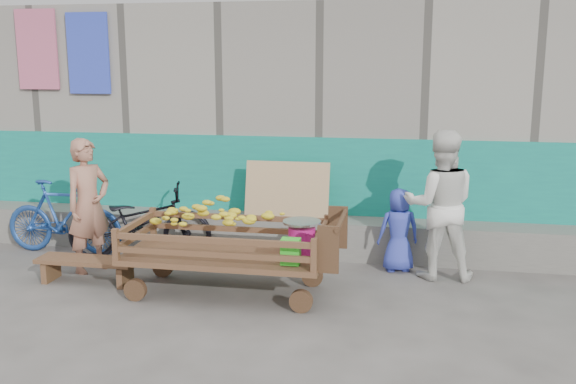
% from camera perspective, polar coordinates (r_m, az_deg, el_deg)
% --- Properties ---
extents(ground, '(80.00, 80.00, 0.00)m').
position_cam_1_polar(ground, '(5.80, -7.24, -11.90)').
color(ground, '#504D49').
rests_on(ground, ground).
extents(building_wall, '(12.00, 3.50, 3.00)m').
position_cam_1_polar(building_wall, '(9.30, 0.17, 6.38)').
color(building_wall, gray).
rests_on(building_wall, ground).
extents(banana_cart, '(2.16, 0.99, 0.92)m').
position_cam_1_polar(banana_cart, '(6.41, -5.88, -3.69)').
color(banana_cart, brown).
rests_on(banana_cart, ground).
extents(bench, '(1.06, 0.32, 0.27)m').
position_cam_1_polar(bench, '(7.13, -17.42, -6.19)').
color(bench, brown).
rests_on(bench, ground).
extents(vendor_man, '(0.56, 0.64, 1.49)m').
position_cam_1_polar(vendor_man, '(7.39, -17.31, -1.15)').
color(vendor_man, '#A8705A').
rests_on(vendor_man, ground).
extents(woman, '(0.81, 0.65, 1.60)m').
position_cam_1_polar(woman, '(7.01, 13.37, -1.12)').
color(woman, white).
rests_on(woman, ground).
extents(child, '(0.52, 0.42, 0.94)m').
position_cam_1_polar(child, '(7.21, 9.82, -3.35)').
color(child, '#3644BD').
rests_on(child, ground).
extents(bicycle_dark, '(1.77, 1.02, 0.88)m').
position_cam_1_polar(bicycle_dark, '(7.79, -13.02, -2.60)').
color(bicycle_dark, black).
rests_on(bicycle_dark, ground).
extents(bicycle_blue, '(1.51, 0.45, 0.90)m').
position_cam_1_polar(bicycle_blue, '(8.22, -19.31, -2.12)').
color(bicycle_blue, '#214999').
rests_on(bicycle_blue, ground).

